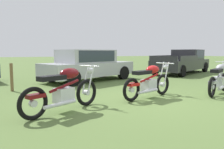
# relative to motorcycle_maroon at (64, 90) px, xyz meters

# --- Properties ---
(ground_plane) EXTENTS (120.00, 120.00, 0.00)m
(ground_plane) POSITION_rel_motorcycle_maroon_xyz_m (2.47, 0.21, -0.49)
(ground_plane) COLOR #567038
(motorcycle_maroon) EXTENTS (1.94, 1.18, 1.02)m
(motorcycle_maroon) POSITION_rel_motorcycle_maroon_xyz_m (0.00, 0.00, 0.00)
(motorcycle_maroon) COLOR black
(motorcycle_maroon) RESTS_ON ground
(motorcycle_red) EXTENTS (2.00, 0.92, 1.02)m
(motorcycle_red) POSITION_rel_motorcycle_maroon_xyz_m (2.58, 0.45, -0.01)
(motorcycle_red) COLOR black
(motorcycle_red) RESTS_ON ground
(motorcycle_silver) EXTENTS (1.93, 1.16, 1.02)m
(motorcycle_silver) POSITION_rel_motorcycle_maroon_xyz_m (4.98, 0.03, -0.01)
(motorcycle_silver) COLOR black
(motorcycle_silver) RESTS_ON ground
(car_silver) EXTENTS (4.73, 3.18, 1.43)m
(car_silver) POSITION_rel_motorcycle_maroon_xyz_m (2.21, 4.78, 0.31)
(car_silver) COLOR #B2B5BA
(car_silver) RESTS_ON ground
(pickup_truck_charcoal) EXTENTS (5.60, 3.85, 1.49)m
(pickup_truck_charcoal) POSITION_rel_motorcycle_maroon_xyz_m (8.99, 5.83, 0.27)
(pickup_truck_charcoal) COLOR #2D2D33
(pickup_truck_charcoal) RESTS_ON ground
(fence_post_wooden) EXTENTS (0.10, 0.10, 0.95)m
(fence_post_wooden) POSITION_rel_motorcycle_maroon_xyz_m (-1.02, 3.32, -0.01)
(fence_post_wooden) COLOR brown
(fence_post_wooden) RESTS_ON ground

